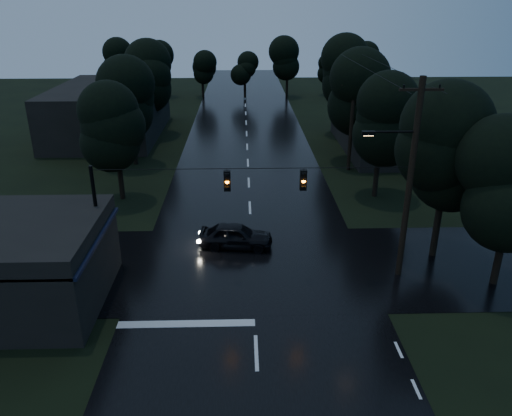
{
  "coord_description": "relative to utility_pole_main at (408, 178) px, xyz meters",
  "views": [
    {
      "loc": [
        -0.47,
        -11.15,
        13.14
      ],
      "look_at": [
        0.22,
        13.26,
        2.84
      ],
      "focal_mm": 35.0,
      "sensor_mm": 36.0,
      "label": 1
    }
  ],
  "objects": [
    {
      "name": "anchor_pole_left",
      "position": [
        -14.91,
        0.0,
        -2.26
      ],
      "size": [
        0.18,
        0.18,
        6.0
      ],
      "primitive_type": "cylinder",
      "color": "black",
      "rests_on": "ground"
    },
    {
      "name": "cross_street",
      "position": [
        -7.41,
        1.0,
        -5.26
      ],
      "size": [
        60.0,
        9.0,
        0.02
      ],
      "primitive_type": "cube",
      "color": "black",
      "rests_on": "ground"
    },
    {
      "name": "tree_right_b",
      "position": [
        2.19,
        19.0,
        0.74
      ],
      "size": [
        4.48,
        4.48,
        9.44
      ],
      "color": "black",
      "rests_on": "ground"
    },
    {
      "name": "building_far_left",
      "position": [
        -21.41,
        29.0,
        -2.76
      ],
      "size": [
        10.0,
        16.0,
        5.0
      ],
      "primitive_type": "cube",
      "color": "black",
      "rests_on": "ground"
    },
    {
      "name": "utility_pole_main",
      "position": [
        0.0,
        0.0,
        0.0
      ],
      "size": [
        3.5,
        0.3,
        10.0
      ],
      "color": "black",
      "rests_on": "ground"
    },
    {
      "name": "tree_right_c",
      "position": [
        2.79,
        29.0,
        1.11
      ],
      "size": [
        4.76,
        4.76,
        10.03
      ],
      "color": "black",
      "rests_on": "ground"
    },
    {
      "name": "building_far_right",
      "position": [
        6.59,
        23.0,
        -3.06
      ],
      "size": [
        10.0,
        14.0,
        4.4
      ],
      "primitive_type": "cube",
      "color": "black",
      "rests_on": "ground"
    },
    {
      "name": "tree_right_a",
      "position": [
        1.59,
        11.0,
        0.36
      ],
      "size": [
        4.2,
        4.2,
        8.85
      ],
      "color": "black",
      "rests_on": "ground"
    },
    {
      "name": "tree_corner_near",
      "position": [
        2.59,
        2.0,
        0.74
      ],
      "size": [
        4.48,
        4.48,
        9.44
      ],
      "color": "black",
      "rests_on": "ground"
    },
    {
      "name": "tree_left_c",
      "position": [
        -17.61,
        29.0,
        0.74
      ],
      "size": [
        4.48,
        4.48,
        9.44
      ],
      "color": "black",
      "rests_on": "ground"
    },
    {
      "name": "car",
      "position": [
        -8.3,
        3.3,
        -4.55
      ],
      "size": [
        4.3,
        2.11,
        1.41
      ],
      "primitive_type": "imported",
      "rotation": [
        0.0,
        0.0,
        1.46
      ],
      "color": "black",
      "rests_on": "ground"
    },
    {
      "name": "tree_left_b",
      "position": [
        -17.01,
        19.0,
        0.36
      ],
      "size": [
        4.2,
        4.2,
        8.85
      ],
      "color": "black",
      "rests_on": "ground"
    },
    {
      "name": "utility_pole_far",
      "position": [
        0.89,
        17.0,
        -1.38
      ],
      "size": [
        2.0,
        0.3,
        7.5
      ],
      "color": "black",
      "rests_on": "ground"
    },
    {
      "name": "span_signals",
      "position": [
        -6.85,
        -0.01,
        -0.01
      ],
      "size": [
        15.0,
        0.37,
        1.12
      ],
      "color": "black",
      "rests_on": "ground"
    },
    {
      "name": "main_road",
      "position": [
        -7.41,
        19.0,
        -5.26
      ],
      "size": [
        12.0,
        120.0,
        0.02
      ],
      "primitive_type": "cube",
      "color": "black",
      "rests_on": "ground"
    },
    {
      "name": "tree_left_a",
      "position": [
        -16.41,
        11.0,
        -0.02
      ],
      "size": [
        3.92,
        3.92,
        8.26
      ],
      "color": "black",
      "rests_on": "ground"
    }
  ]
}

